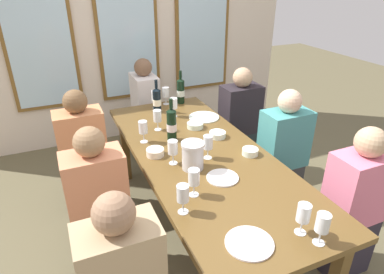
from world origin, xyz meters
name	(u,v)px	position (x,y,z in m)	size (l,w,h in m)	color
ground_plane	(201,232)	(0.00, 0.00, 0.00)	(12.00, 12.00, 0.00)	brown
back_wall_with_windows	(126,17)	(0.00, 2.08, 1.45)	(4.10, 0.10, 2.90)	beige
dining_table	(202,162)	(0.00, 0.00, 0.67)	(0.90, 2.24, 0.74)	brown
white_plate_0	(223,178)	(-0.02, -0.34, 0.74)	(0.21, 0.21, 0.01)	white
white_plate_1	(249,243)	(-0.17, -0.90, 0.74)	(0.24, 0.24, 0.01)	white
white_plate_2	(204,117)	(0.29, 0.59, 0.74)	(0.27, 0.27, 0.01)	white
metal_pitcher	(193,155)	(-0.14, -0.15, 0.84)	(0.16, 0.16, 0.19)	silver
wine_bottle_0	(172,124)	(-0.12, 0.29, 0.87)	(0.08, 0.08, 0.34)	black
wine_bottle_1	(157,100)	(-0.04, 0.90, 0.86)	(0.08, 0.08, 0.31)	black
wine_bottle_2	(181,91)	(0.24, 1.02, 0.87)	(0.08, 0.08, 0.33)	black
tasting_bowl_0	(195,125)	(0.14, 0.43, 0.76)	(0.14, 0.14, 0.04)	white
tasting_bowl_1	(155,152)	(-0.32, 0.11, 0.77)	(0.13, 0.13, 0.05)	white
tasting_bowl_2	(250,152)	(0.31, -0.15, 0.76)	(0.12, 0.12, 0.05)	white
tasting_bowl_3	(217,134)	(0.23, 0.19, 0.76)	(0.13, 0.13, 0.05)	white
wine_glass_0	(183,195)	(-0.37, -0.55, 0.86)	(0.07, 0.07, 0.17)	white
wine_glass_1	(166,93)	(0.09, 1.05, 0.86)	(0.07, 0.07, 0.17)	white
wine_glass_2	(173,148)	(-0.24, -0.04, 0.86)	(0.07, 0.07, 0.17)	white
wine_glass_3	(155,96)	(-0.03, 0.99, 0.86)	(0.07, 0.07, 0.17)	white
wine_glass_4	(323,224)	(0.15, -1.03, 0.86)	(0.07, 0.07, 0.17)	white
wine_glass_5	(208,143)	(0.01, -0.07, 0.86)	(0.07, 0.07, 0.17)	white
wine_glass_6	(174,104)	(0.06, 0.73, 0.86)	(0.07, 0.07, 0.17)	white
wine_glass_7	(143,128)	(-0.33, 0.35, 0.86)	(0.07, 0.07, 0.17)	white
wine_glass_8	(194,178)	(-0.26, -0.43, 0.86)	(0.07, 0.07, 0.17)	white
wine_glass_9	(157,116)	(-0.17, 0.51, 0.86)	(0.07, 0.07, 0.17)	white
wine_glass_10	(303,214)	(0.11, -0.94, 0.86)	(0.07, 0.07, 0.17)	white
seated_person_1	(353,208)	(0.77, -0.72, 0.53)	(0.38, 0.24, 1.11)	#2C2733
seated_person_2	(99,207)	(-0.77, -0.04, 0.53)	(0.38, 0.24, 1.11)	#34352F
seated_person_3	(282,156)	(0.77, 0.04, 0.53)	(0.38, 0.24, 1.11)	#363A39
seated_person_4	(84,156)	(-0.77, 0.70, 0.53)	(0.38, 0.24, 1.11)	#393037
seated_person_5	(239,124)	(0.77, 0.74, 0.53)	(0.38, 0.24, 1.11)	#232E31
seated_person_6	(146,111)	(0.00, 1.47, 0.53)	(0.24, 0.38, 1.11)	#263742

